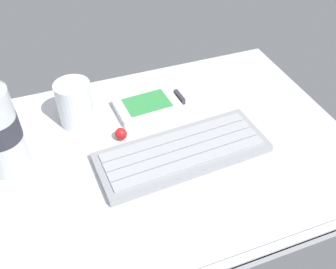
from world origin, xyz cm
name	(u,v)px	position (x,y,z in cm)	size (l,w,h in cm)	color
ground_plane	(168,152)	(0.00, -0.23, -0.99)	(64.00, 48.00, 2.80)	silver
keyboard	(183,152)	(1.61, -2.71, 0.81)	(29.62, 12.76, 1.70)	#93969B
handheld_device	(150,105)	(0.66, 11.51, 0.73)	(13.16, 8.41, 1.50)	silver
juice_cup	(75,105)	(-13.24, 12.24, 3.91)	(6.40, 6.40, 8.50)	silver
trackball_mouse	(121,134)	(-7.00, 5.00, 1.10)	(2.20, 2.20, 2.20)	red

